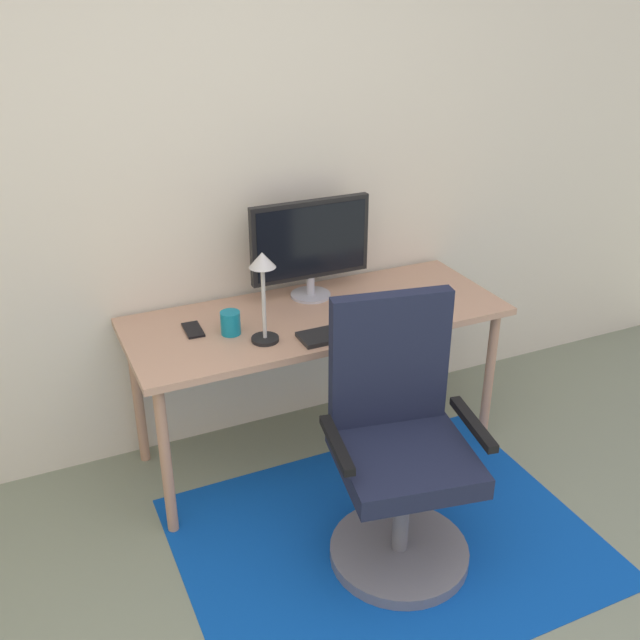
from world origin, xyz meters
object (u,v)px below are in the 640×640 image
object	(u,v)px
desk	(317,327)
monitor	(310,243)
computer_mouse	(417,313)
coffee_cup	(231,323)
cell_phone	(193,330)
keyboard	(350,331)
desk_lamp	(263,280)
office_chair	(399,460)

from	to	relation	value
desk	monitor	bearing A→B (deg)	74.63
monitor	computer_mouse	size ratio (longest dim) A/B	5.26
coffee_cup	computer_mouse	bearing A→B (deg)	-13.22
coffee_cup	cell_phone	world-z (taller)	coffee_cup
keyboard	coffee_cup	distance (m)	0.48
desk_lamp	coffee_cup	bearing A→B (deg)	131.77
monitor	keyboard	distance (m)	0.46
monitor	keyboard	world-z (taller)	monitor
desk	office_chair	bearing A→B (deg)	-89.48
coffee_cup	keyboard	bearing A→B (deg)	-23.56
cell_phone	desk_lamp	xyz separation A→B (m)	(0.24, -0.20, 0.26)
cell_phone	desk_lamp	bearing A→B (deg)	-38.10
keyboard	desk	bearing A→B (deg)	102.09
computer_mouse	office_chair	world-z (taller)	office_chair
desk	office_chair	size ratio (longest dim) A/B	1.59
computer_mouse	office_chair	size ratio (longest dim) A/B	0.10
desk_lamp	office_chair	size ratio (longest dim) A/B	0.37
coffee_cup	office_chair	world-z (taller)	office_chair
computer_mouse	office_chair	bearing A→B (deg)	-125.84
desk	cell_phone	distance (m)	0.54
keyboard	desk_lamp	size ratio (longest dim) A/B	1.15
desk	keyboard	bearing A→B (deg)	-77.91
cell_phone	office_chair	xyz separation A→B (m)	(0.53, -0.77, -0.29)
keyboard	office_chair	world-z (taller)	office_chair
desk	coffee_cup	xyz separation A→B (m)	(-0.39, -0.03, 0.11)
coffee_cup	office_chair	xyz separation A→B (m)	(0.40, -0.68, -0.34)
monitor	coffee_cup	world-z (taller)	monitor
desk	computer_mouse	bearing A→B (deg)	-29.28
office_chair	desk	bearing A→B (deg)	100.90
desk_lamp	cell_phone	bearing A→B (deg)	139.54
keyboard	desk_lamp	world-z (taller)	desk_lamp
keyboard	computer_mouse	xyz separation A→B (m)	(0.32, 0.01, 0.01)
monitor	desk_lamp	world-z (taller)	monitor
monitor	coffee_cup	size ratio (longest dim) A/B	5.69
keyboard	coffee_cup	bearing A→B (deg)	156.44
computer_mouse	keyboard	bearing A→B (deg)	-177.68
monitor	keyboard	bearing A→B (deg)	-90.14
computer_mouse	coffee_cup	distance (m)	0.79
desk	coffee_cup	distance (m)	0.41
coffee_cup	office_chair	distance (m)	0.86
coffee_cup	cell_phone	size ratio (longest dim) A/B	0.69
desk	coffee_cup	size ratio (longest dim) A/B	16.93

